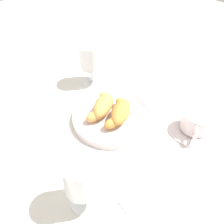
{
  "coord_description": "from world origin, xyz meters",
  "views": [
    {
      "loc": [
        -0.35,
        -0.36,
        0.52
      ],
      "look_at": [
        0.02,
        0.01,
        0.03
      ],
      "focal_mm": 41.15,
      "sensor_mm": 36.0,
      "label": 1
    }
  ],
  "objects_px": {
    "croissant_small": "(102,106)",
    "coffee_cup_near": "(195,124)",
    "juice_glass_left": "(90,58)",
    "croissant_large": "(120,112)",
    "sugar_packet": "(131,200)",
    "pastry_plate": "(112,117)",
    "juice_glass_right": "(82,177)"
  },
  "relations": [
    {
      "from": "pastry_plate",
      "to": "croissant_small",
      "type": "bearing_deg",
      "value": 107.73
    },
    {
      "from": "sugar_packet",
      "to": "juice_glass_left",
      "type": "bearing_deg",
      "value": 68.43
    },
    {
      "from": "croissant_large",
      "to": "sugar_packet",
      "type": "bearing_deg",
      "value": -130.9
    },
    {
      "from": "juice_glass_right",
      "to": "sugar_packet",
      "type": "height_order",
      "value": "juice_glass_right"
    },
    {
      "from": "croissant_small",
      "to": "sugar_packet",
      "type": "xyz_separation_m",
      "value": [
        -0.14,
        -0.23,
        -0.04
      ]
    },
    {
      "from": "pastry_plate",
      "to": "croissant_small",
      "type": "distance_m",
      "value": 0.04
    },
    {
      "from": "pastry_plate",
      "to": "coffee_cup_near",
      "type": "height_order",
      "value": "coffee_cup_near"
    },
    {
      "from": "croissant_large",
      "to": "pastry_plate",
      "type": "bearing_deg",
      "value": 105.68
    },
    {
      "from": "pastry_plate",
      "to": "croissant_large",
      "type": "height_order",
      "value": "croissant_large"
    },
    {
      "from": "croissant_large",
      "to": "sugar_packet",
      "type": "distance_m",
      "value": 0.24
    },
    {
      "from": "croissant_small",
      "to": "juice_glass_left",
      "type": "distance_m",
      "value": 0.18
    },
    {
      "from": "croissant_large",
      "to": "coffee_cup_near",
      "type": "distance_m",
      "value": 0.21
    },
    {
      "from": "pastry_plate",
      "to": "croissant_small",
      "type": "height_order",
      "value": "croissant_small"
    },
    {
      "from": "coffee_cup_near",
      "to": "juice_glass_left",
      "type": "height_order",
      "value": "juice_glass_left"
    },
    {
      "from": "coffee_cup_near",
      "to": "pastry_plate",
      "type": "bearing_deg",
      "value": 123.8
    },
    {
      "from": "croissant_small",
      "to": "juice_glass_left",
      "type": "bearing_deg",
      "value": 57.83
    },
    {
      "from": "pastry_plate",
      "to": "juice_glass_right",
      "type": "distance_m",
      "value": 0.27
    },
    {
      "from": "sugar_packet",
      "to": "coffee_cup_near",
      "type": "bearing_deg",
      "value": 13.02
    },
    {
      "from": "croissant_small",
      "to": "coffee_cup_near",
      "type": "distance_m",
      "value": 0.26
    },
    {
      "from": "croissant_small",
      "to": "juice_glass_right",
      "type": "height_order",
      "value": "juice_glass_right"
    },
    {
      "from": "juice_glass_left",
      "to": "juice_glass_right",
      "type": "bearing_deg",
      "value": -134.23
    },
    {
      "from": "juice_glass_left",
      "to": "pastry_plate",
      "type": "bearing_deg",
      "value": -115.27
    },
    {
      "from": "juice_glass_left",
      "to": "croissant_small",
      "type": "bearing_deg",
      "value": -122.17
    },
    {
      "from": "sugar_packet",
      "to": "croissant_small",
      "type": "bearing_deg",
      "value": 68.85
    },
    {
      "from": "coffee_cup_near",
      "to": "sugar_packet",
      "type": "height_order",
      "value": "coffee_cup_near"
    },
    {
      "from": "croissant_large",
      "to": "coffee_cup_near",
      "type": "height_order",
      "value": "croissant_large"
    },
    {
      "from": "croissant_small",
      "to": "sugar_packet",
      "type": "relative_size",
      "value": 2.48
    },
    {
      "from": "croissant_large",
      "to": "juice_glass_left",
      "type": "relative_size",
      "value": 0.88
    },
    {
      "from": "coffee_cup_near",
      "to": "juice_glass_right",
      "type": "distance_m",
      "value": 0.36
    },
    {
      "from": "pastry_plate",
      "to": "juice_glass_left",
      "type": "bearing_deg",
      "value": 64.73
    },
    {
      "from": "juice_glass_left",
      "to": "sugar_packet",
      "type": "height_order",
      "value": "juice_glass_left"
    },
    {
      "from": "pastry_plate",
      "to": "juice_glass_left",
      "type": "distance_m",
      "value": 0.21
    }
  ]
}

